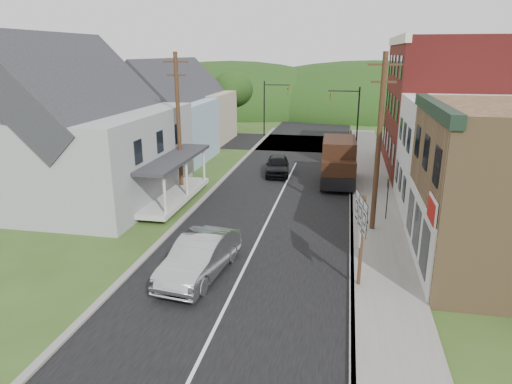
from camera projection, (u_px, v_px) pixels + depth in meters
The scene contains 24 objects.
ground at pixel (254, 249), 21.63m from camera, with size 120.00×120.00×0.00m, color #2D4719.
road at pixel (283, 190), 31.01m from camera, with size 9.00×90.00×0.02m, color black.
cross_road at pixel (306, 143), 46.95m from camera, with size 60.00×9.00×0.02m, color black.
sidewalk_right at pixel (374, 203), 28.02m from camera, with size 2.80×55.00×0.15m, color slate.
curb_right at pixel (351, 202), 28.27m from camera, with size 0.20×55.00×0.15m, color slate.
curb_left at pixel (209, 194), 29.98m from camera, with size 0.30×55.00×0.12m, color slate.
storefront_white at pixel (477, 158), 25.62m from camera, with size 8.00×7.00×6.50m, color silver.
storefront_red at pixel (447, 108), 34.01m from camera, with size 8.00×12.00×10.00m, color maroon.
house_gray at pixel (83, 132), 28.24m from camera, with size 10.20×12.24×8.35m.
house_blue at pixel (166, 117), 38.53m from camera, with size 7.14×8.16×7.28m.
house_cream at pixel (195, 106), 47.07m from camera, with size 7.14×8.16×7.28m.
utility_pole_right at pixel (379, 143), 22.51m from camera, with size 1.60×0.26×9.00m.
utility_pole_left at pixel (179, 123), 28.97m from camera, with size 1.60×0.26×9.00m.
traffic_signal_right at pixel (351, 112), 41.77m from camera, with size 2.87×0.20×6.00m.
traffic_signal_left at pixel (271, 102), 49.94m from camera, with size 2.87×0.20×6.00m.
tree_left_b at pixel (66, 108), 34.61m from camera, with size 4.80×4.80×6.94m.
tree_left_c at pixel (96, 86), 42.17m from camera, with size 5.80×5.80×8.41m.
tree_left_d at pixel (232, 90), 51.88m from camera, with size 4.80×4.80×6.94m.
forested_ridge at pixel (322, 111), 73.22m from camera, with size 90.00×30.00×16.00m, color black.
silver_sedan at pixel (200, 257), 18.79m from camera, with size 1.80×5.16×1.70m, color #AAAAAF.
dark_sedan at pixel (277, 165), 34.64m from camera, with size 1.72×4.28×1.46m, color black.
delivery_van at pixel (339, 162), 31.97m from camera, with size 2.47×5.67×3.13m.
route_sign_cluster at pixel (361, 228), 17.38m from camera, with size 0.42×2.09×3.68m.
warning_sign at pixel (387, 192), 24.72m from camera, with size 0.11×0.67×2.43m.
Camera 1 is at (3.96, -19.49, 8.93)m, focal length 32.00 mm.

